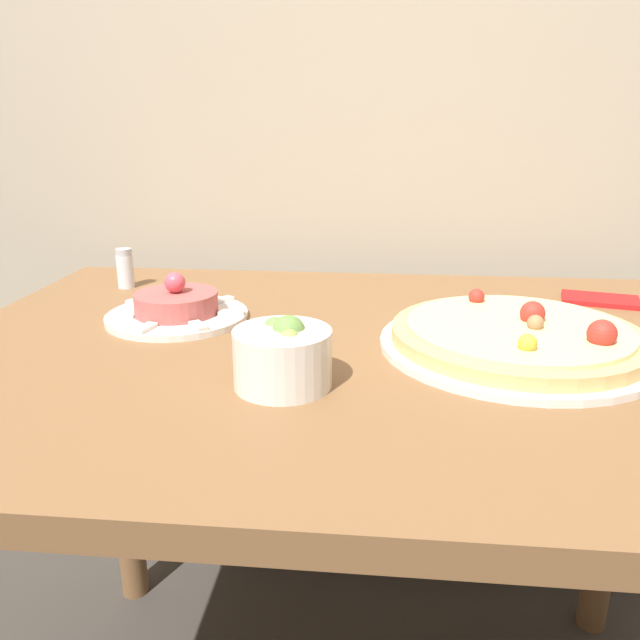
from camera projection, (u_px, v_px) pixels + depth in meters
name	position (u px, v px, depth m)	size (l,w,h in m)	color
dining_table	(353.00, 416.00, 0.89)	(1.16, 0.83, 0.77)	brown
pizza_plate	(517.00, 337.00, 0.84)	(0.36, 0.36, 0.06)	silver
tartare_plate	(177.00, 308.00, 0.96)	(0.22, 0.22, 0.07)	silver
small_bowl	(283.00, 355.00, 0.72)	(0.11, 0.11, 0.08)	silver
napkin	(600.00, 300.00, 1.05)	(0.14, 0.10, 0.01)	red
salt_shaker	(125.00, 268.00, 1.14)	(0.03, 0.03, 0.07)	silver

